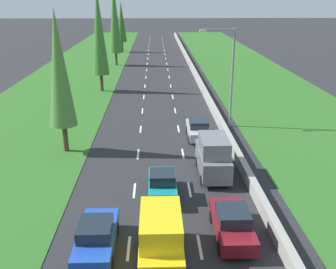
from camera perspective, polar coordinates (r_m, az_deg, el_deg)
name	(u,v)px	position (r m, az deg, el deg)	size (l,w,h in m)	color
ground_plane	(157,73)	(62.38, -1.56, 8.87)	(300.00, 300.00, 0.00)	#28282B
grass_verge_left	(76,74)	(63.58, -13.17, 8.59)	(14.00, 140.00, 0.04)	#2D6623
grass_verge_right	(248,73)	(64.09, 11.53, 8.79)	(14.00, 140.00, 0.04)	#2D6623
median_barrier	(194,70)	(62.60, 3.73, 9.26)	(0.44, 120.00, 0.85)	#9E9B93
lane_markings	(157,73)	(62.38, -1.56, 8.87)	(3.64, 116.00, 0.01)	white
yellow_van_centre_lane	(161,239)	(18.21, -1.05, -14.89)	(1.96, 4.90, 2.82)	yellow
maroon_sedan_right_lane	(232,223)	(20.64, 9.29, -12.56)	(1.82, 4.50, 1.64)	maroon
teal_hatchback_centre_lane	(162,184)	(24.09, -0.83, -7.20)	(1.74, 3.90, 1.72)	teal
blue_sedan_left_lane	(96,237)	(19.67, -10.38, -14.42)	(1.82, 4.50, 1.64)	#1E47B7
grey_van_right_lane	(213,156)	(26.79, 6.57, -3.13)	(1.96, 4.90, 2.82)	slate
silver_sedan_right_lane	(198,129)	(33.85, 4.41, 0.82)	(1.82, 4.50, 1.64)	silver
poplar_tree_second	(59,69)	(30.43, -15.55, 9.10)	(2.07, 2.07, 10.91)	#4C3823
poplar_tree_third	(99,31)	(50.18, -10.03, 14.53)	(2.12, 2.12, 12.80)	#4C3823
poplar_tree_fourth	(114,17)	(69.31, -7.78, 16.51)	(2.15, 2.15, 14.03)	#4C3823
poplar_tree_fifth	(121,22)	(86.01, -6.79, 15.93)	(2.06, 2.06, 10.41)	#4C3823
street_light_mast	(229,71)	(36.09, 8.80, 9.10)	(3.20, 0.28, 9.00)	gray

